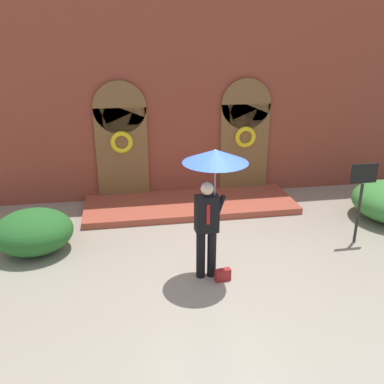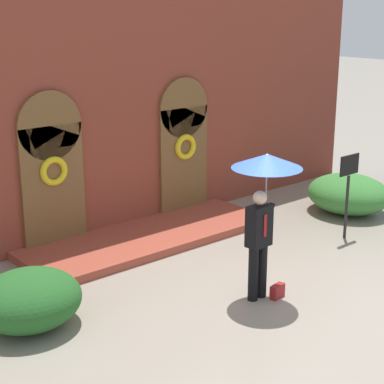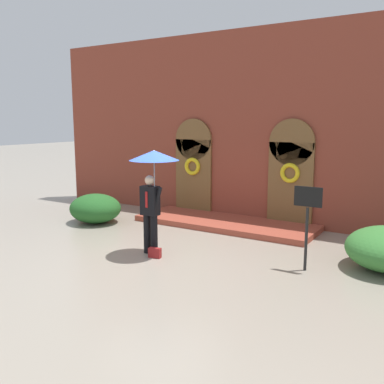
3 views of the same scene
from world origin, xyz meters
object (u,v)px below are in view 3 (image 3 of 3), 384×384
Objects in this scene: person_with_umbrella at (153,171)px; handbag at (155,253)px; shrub_left at (95,208)px; sign_post at (307,214)px.

person_with_umbrella reaches higher than handbag.
person_with_umbrella is 1.82m from handbag.
shrub_left reaches higher than handbag.
handbag is 3.87m from shrub_left.
sign_post is 1.11× the size of shrub_left.
sign_post reaches higher than shrub_left.
handbag is 0.18× the size of shrub_left.
person_with_umbrella is 1.53× the size of shrub_left.
sign_post is at bearing 7.30° from handbag.
handbag is at bearing -50.59° from person_with_umbrella.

